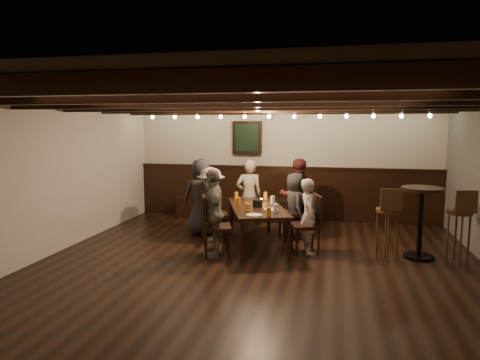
% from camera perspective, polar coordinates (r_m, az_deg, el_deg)
% --- Properties ---
extents(room, '(7.00, 7.00, 7.00)m').
position_cam_1_polar(room, '(8.05, 2.87, 0.56)').
color(room, black).
rests_on(room, ground).
extents(dining_table, '(1.35, 1.98, 0.68)m').
position_cam_1_polar(dining_table, '(7.13, 2.31, -3.99)').
color(dining_table, black).
rests_on(dining_table, floor).
extents(chair_left_near, '(0.57, 0.57, 0.99)m').
position_cam_1_polar(chair_left_near, '(7.56, -3.66, -5.83)').
color(chair_left_near, black).
rests_on(chair_left_near, floor).
extents(chair_left_far, '(0.55, 0.55, 0.95)m').
position_cam_1_polar(chair_left_far, '(6.69, -3.28, -7.67)').
color(chair_left_far, black).
rests_on(chair_left_far, floor).
extents(chair_right_near, '(0.56, 0.56, 0.97)m').
position_cam_1_polar(chair_right_near, '(7.76, 7.08, -5.56)').
color(chair_right_near, black).
rests_on(chair_right_near, floor).
extents(chair_right_far, '(0.54, 0.54, 0.93)m').
position_cam_1_polar(chair_right_far, '(6.92, 8.81, -7.30)').
color(chair_right_far, black).
rests_on(chair_right_far, floor).
extents(person_bench_left, '(0.80, 0.65, 1.42)m').
position_cam_1_polar(person_bench_left, '(7.92, -5.13, -2.22)').
color(person_bench_left, '#29292B').
rests_on(person_bench_left, floor).
extents(person_bench_centre, '(0.58, 0.47, 1.38)m').
position_cam_1_polar(person_bench_centre, '(8.14, 1.20, -2.09)').
color(person_bench_centre, gray).
rests_on(person_bench_centre, floor).
extents(person_bench_right, '(0.81, 0.72, 1.40)m').
position_cam_1_polar(person_bench_right, '(8.16, 7.62, -2.06)').
color(person_bench_right, '#5B1F1F').
rests_on(person_bench_right, floor).
extents(person_left_near, '(0.73, 0.95, 1.30)m').
position_cam_1_polar(person_left_near, '(7.49, -3.90, -3.24)').
color(person_left_near, gray).
rests_on(person_left_near, floor).
extents(person_left_far, '(0.57, 0.87, 1.37)m').
position_cam_1_polar(person_left_far, '(6.60, -3.57, -4.38)').
color(person_left_far, gray).
rests_on(person_left_far, floor).
extents(person_right_near, '(0.54, 0.67, 1.18)m').
position_cam_1_polar(person_right_near, '(7.71, 7.33, -3.42)').
color(person_right_near, '#252427').
rests_on(person_right_near, floor).
extents(person_right_far, '(0.41, 0.50, 1.19)m').
position_cam_1_polar(person_right_far, '(6.85, 9.11, -4.77)').
color(person_right_far, '#BEACA0').
rests_on(person_right_far, floor).
extents(pint_a, '(0.07, 0.07, 0.14)m').
position_cam_1_polar(pint_a, '(7.75, -0.51, -2.12)').
color(pint_a, '#BF7219').
rests_on(pint_a, dining_table).
extents(pint_b, '(0.07, 0.07, 0.14)m').
position_cam_1_polar(pint_b, '(7.77, 3.42, -2.10)').
color(pint_b, '#BF7219').
rests_on(pint_b, dining_table).
extents(pint_c, '(0.07, 0.07, 0.14)m').
position_cam_1_polar(pint_c, '(7.16, -0.19, -2.90)').
color(pint_c, '#BF7219').
rests_on(pint_c, dining_table).
extents(pint_d, '(0.07, 0.07, 0.14)m').
position_cam_1_polar(pint_d, '(7.35, 4.39, -2.66)').
color(pint_d, silver).
rests_on(pint_d, dining_table).
extents(pint_e, '(0.07, 0.07, 0.14)m').
position_cam_1_polar(pint_e, '(6.63, 1.01, -3.73)').
color(pint_e, '#BF7219').
rests_on(pint_e, dining_table).
extents(pint_f, '(0.07, 0.07, 0.14)m').
position_cam_1_polar(pint_f, '(6.60, 4.75, -3.80)').
color(pint_f, silver).
rests_on(pint_f, dining_table).
extents(pint_g, '(0.07, 0.07, 0.14)m').
position_cam_1_polar(pint_g, '(6.34, 3.85, -4.27)').
color(pint_g, '#BF7219').
rests_on(pint_g, dining_table).
extents(plate_near, '(0.24, 0.24, 0.01)m').
position_cam_1_polar(plate_near, '(6.41, 1.92, -4.69)').
color(plate_near, white).
rests_on(plate_near, dining_table).
extents(plate_far, '(0.24, 0.24, 0.01)m').
position_cam_1_polar(plate_far, '(6.85, 4.18, -3.92)').
color(plate_far, white).
rests_on(plate_far, dining_table).
extents(condiment_caddy, '(0.15, 0.10, 0.12)m').
position_cam_1_polar(condiment_caddy, '(7.06, 2.37, -3.15)').
color(condiment_caddy, black).
rests_on(condiment_caddy, dining_table).
extents(candle, '(0.05, 0.05, 0.05)m').
position_cam_1_polar(candle, '(7.42, 2.88, -2.90)').
color(candle, beige).
rests_on(candle, dining_table).
extents(high_top_table, '(0.62, 0.62, 1.09)m').
position_cam_1_polar(high_top_table, '(7.04, 22.98, -3.93)').
color(high_top_table, black).
rests_on(high_top_table, floor).
extents(bar_stool_left, '(0.35, 0.37, 1.11)m').
position_cam_1_polar(bar_stool_left, '(6.83, 19.02, -6.71)').
color(bar_stool_left, '#3B2612').
rests_on(bar_stool_left, floor).
extents(bar_stool_right, '(0.36, 0.38, 1.11)m').
position_cam_1_polar(bar_stool_right, '(7.06, 27.11, -6.66)').
color(bar_stool_right, '#3B2612').
rests_on(bar_stool_right, floor).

